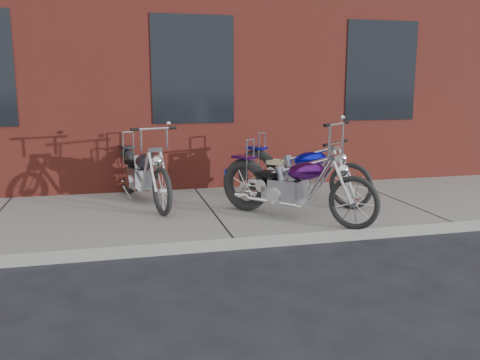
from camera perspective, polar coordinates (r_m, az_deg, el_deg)
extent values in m
plane|color=black|center=(6.15, -0.75, -7.88)|extent=(120.00, 120.00, 0.00)
cube|color=gray|center=(7.54, -3.32, -3.79)|extent=(22.00, 3.00, 0.15)
cube|color=maroon|center=(13.89, -8.68, 19.05)|extent=(22.00, 10.00, 8.00)
torus|color=black|center=(7.23, 1.62, -0.68)|extent=(0.61, 0.68, 0.76)
torus|color=black|center=(6.48, 13.93, -2.69)|extent=(0.50, 0.57, 0.69)
cube|color=#9599A2|center=(6.88, 6.30, -1.42)|extent=(0.50, 0.52, 0.32)
ellipsoid|color=#471160|center=(6.69, 8.57, 0.85)|extent=(0.59, 0.62, 0.33)
cube|color=black|center=(6.98, 4.37, 0.56)|extent=(0.39, 0.39, 0.06)
cylinder|color=white|center=(6.47, 12.95, -0.14)|extent=(0.23, 0.26, 0.57)
cylinder|color=white|center=(6.43, 12.12, 6.16)|extent=(0.46, 0.40, 0.03)
cylinder|color=white|center=(7.12, 2.20, 2.43)|extent=(0.03, 0.03, 0.51)
cylinder|color=white|center=(7.14, 5.15, -2.10)|extent=(0.66, 0.76, 0.05)
torus|color=black|center=(8.30, 2.84, 0.79)|extent=(0.60, 0.68, 0.76)
torus|color=black|center=(7.54, 13.43, -0.79)|extent=(0.50, 0.57, 0.69)
cube|color=#9599A2|center=(7.96, 6.91, 0.21)|extent=(0.50, 0.51, 0.32)
ellipsoid|color=#0D12D5|center=(7.77, 8.87, 2.20)|extent=(0.59, 0.62, 0.32)
cube|color=#C2BD8D|center=(8.06, 5.24, 1.90)|extent=(0.39, 0.39, 0.06)
cylinder|color=white|center=(7.55, 12.60, 1.39)|extent=(0.23, 0.26, 0.57)
cylinder|color=white|center=(7.55, 11.78, 4.04)|extent=(0.47, 0.40, 0.03)
cylinder|color=white|center=(8.20, 3.36, 3.50)|extent=(0.03, 0.03, 0.51)
cylinder|color=white|center=(8.21, 5.91, -0.42)|extent=(0.65, 0.76, 0.05)
torus|color=black|center=(8.54, -12.18, 0.84)|extent=(0.34, 0.78, 0.76)
torus|color=black|center=(6.99, -8.30, -1.51)|extent=(0.25, 0.69, 0.69)
cube|color=#9599A2|center=(7.90, -10.78, 0.03)|extent=(0.39, 0.49, 0.32)
ellipsoid|color=#272A35|center=(7.57, -10.18, 1.95)|extent=(0.41, 0.64, 0.33)
cube|color=black|center=(8.13, -11.43, 1.82)|extent=(0.32, 0.35, 0.06)
cylinder|color=white|center=(7.06, -8.74, 0.91)|extent=(0.12, 0.31, 0.57)
cylinder|color=white|center=(7.11, -9.23, 5.65)|extent=(0.57, 0.18, 0.03)
cylinder|color=white|center=(8.40, -12.12, 3.47)|extent=(0.03, 0.03, 0.51)
cylinder|color=white|center=(8.18, -10.40, -0.57)|extent=(0.29, 0.94, 0.05)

